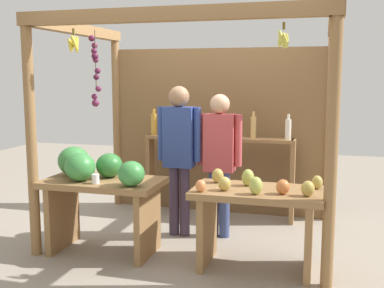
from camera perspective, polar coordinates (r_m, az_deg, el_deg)
name	(u,v)px	position (r m, az deg, el deg)	size (l,w,h in m)	color
ground_plane	(197,235)	(5.32, 0.57, -10.85)	(12.00, 12.00, 0.00)	gray
market_stall	(206,109)	(5.46, 1.70, 4.20)	(2.86, 2.04, 2.31)	olive
fruit_counter_left	(98,184)	(4.75, -11.21, -4.75)	(1.15, 0.65, 1.02)	olive
fruit_counter_right	(257,209)	(4.33, 7.80, -7.77)	(1.15, 0.64, 0.89)	olive
bottle_shelf_unit	(218,155)	(5.79, 3.17, -1.35)	(1.83, 0.22, 1.33)	olive
vendor_man	(179,147)	(5.09, -1.55, -0.36)	(0.48, 0.22, 1.63)	#413248
vendor_woman	(220,153)	(5.06, 3.32, -1.07)	(0.48, 0.21, 1.54)	#38467B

